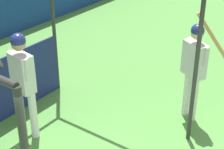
% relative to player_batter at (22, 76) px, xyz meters
% --- Properties ---
extents(batting_cage, '(3.48, 3.08, 2.61)m').
position_rel_player_batter_xyz_m(batting_cage, '(-0.17, 0.20, -0.03)').
color(batting_cage, '#282828').
rests_on(batting_cage, ground).
extents(player_batter, '(0.57, 0.93, 2.04)m').
position_rel_player_batter_xyz_m(player_batter, '(0.00, 0.00, 0.00)').
color(player_batter, silver).
rests_on(player_batter, ground).
extents(player_waiting, '(0.59, 0.83, 2.14)m').
position_rel_player_batter_xyz_m(player_waiting, '(2.14, -1.97, -0.04)').
color(player_waiting, silver).
rests_on(player_waiting, ground).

